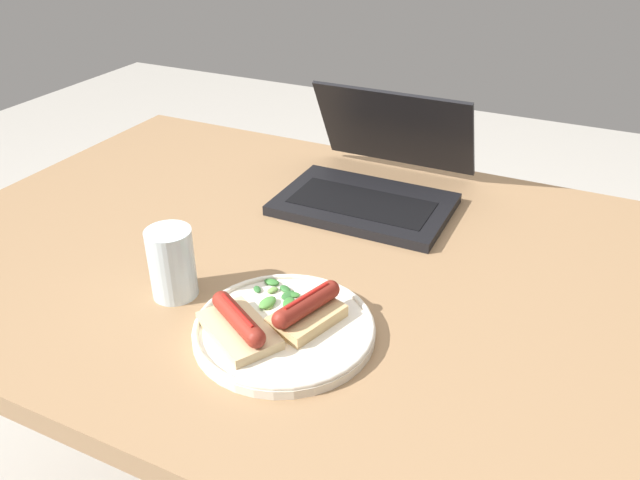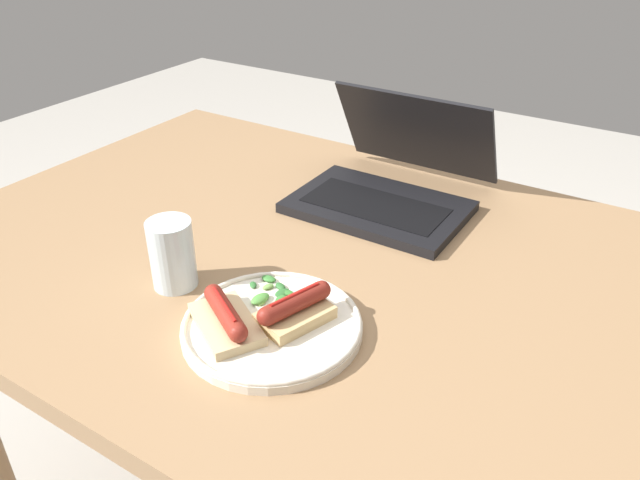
{
  "view_description": "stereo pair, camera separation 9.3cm",
  "coord_description": "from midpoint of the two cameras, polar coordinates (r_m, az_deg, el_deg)",
  "views": [
    {
      "loc": [
        0.38,
        -0.77,
        1.26
      ],
      "look_at": [
        0.03,
        -0.04,
        0.78
      ],
      "focal_mm": 35.0,
      "sensor_mm": 36.0,
      "label": 1
    },
    {
      "loc": [
        0.46,
        -0.72,
        1.26
      ],
      "look_at": [
        0.03,
        -0.04,
        0.78
      ],
      "focal_mm": 35.0,
      "sensor_mm": 36.0,
      "label": 2
    }
  ],
  "objects": [
    {
      "name": "desk",
      "position": [
        1.05,
        2.27,
        -5.33
      ],
      "size": [
        1.32,
        0.89,
        0.72
      ],
      "color": "#93704C",
      "rests_on": "ground_plane"
    },
    {
      "name": "laptop",
      "position": [
        1.17,
        8.65,
        4.98
      ],
      "size": [
        0.31,
        0.3,
        0.19
      ],
      "color": "black",
      "rests_on": "desk"
    },
    {
      "name": "plate",
      "position": [
        0.84,
        -1.23,
        -7.94
      ],
      "size": [
        0.24,
        0.24,
        0.02
      ],
      "color": "silver",
      "rests_on": "desk"
    },
    {
      "name": "sausage_toast_left",
      "position": [
        0.83,
        0.91,
        -6.48
      ],
      "size": [
        0.09,
        0.11,
        0.05
      ],
      "rotation": [
        0.0,
        0.0,
        1.26
      ],
      "color": "tan",
      "rests_on": "plate"
    },
    {
      "name": "sausage_toast_middle",
      "position": [
        0.83,
        -5.42,
        -7.27
      ],
      "size": [
        0.14,
        0.12,
        0.04
      ],
      "rotation": [
        0.0,
        0.0,
        5.75
      ],
      "color": "#D6B784",
      "rests_on": "plate"
    },
    {
      "name": "salad_pile",
      "position": [
        0.89,
        -1.46,
        -5.01
      ],
      "size": [
        0.08,
        0.07,
        0.01
      ],
      "color": "#709E4C",
      "rests_on": "plate"
    },
    {
      "name": "drinking_glass",
      "position": [
        0.92,
        -10.6,
        -1.36
      ],
      "size": [
        0.07,
        0.07,
        0.11
      ],
      "color": "silver",
      "rests_on": "desk"
    }
  ]
}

